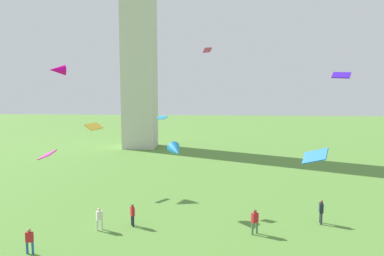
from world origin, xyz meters
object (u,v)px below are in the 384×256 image
Objects in this scene: kite_flying_5 at (47,155)px; kite_flying_6 at (341,75)px; kite_flying_3 at (315,156)px; person_1 at (30,240)px; kite_flying_1 at (57,70)px; kite_flying_2 at (176,151)px; kite_flying_0 at (207,50)px; person_0 at (132,214)px; kite_flying_4 at (94,126)px; person_2 at (321,210)px; person_4 at (255,220)px; kite_flying_7 at (162,117)px; person_3 at (99,218)px.

kite_flying_5 is 0.57× the size of kite_flying_6.
person_1 is at bearing -145.34° from kite_flying_3.
kite_flying_1 reaches higher than kite_flying_2.
kite_flying_6 is (21.81, 15.90, 5.01)m from kite_flying_5.
kite_flying_5 is (-9.09, -12.15, -7.11)m from kite_flying_0.
kite_flying_4 is (-6.06, 9.85, 5.42)m from person_0.
kite_flying_0 is at bearing -66.84° from person_0.
kite_flying_0 reaches higher than kite_flying_6.
kite_flying_4 is 0.97× the size of kite_flying_6.
kite_flying_5 reaches higher than person_1.
kite_flying_4 reaches higher than person_2.
kite_flying_2 is (-2.46, -3.05, -8.40)m from kite_flying_0.
kite_flying_1 reaches higher than person_1.
kite_flying_4 is at bearing -120.31° from kite_flying_0.
kite_flying_5 is at bearing 165.97° from person_4.
kite_flying_6 is 1.72× the size of kite_flying_7.
kite_flying_2 is 1.82× the size of kite_flying_5.
kite_flying_2 is (13.69, -9.13, -6.96)m from kite_flying_1.
person_3 is at bearing 93.64° from kite_flying_7.
kite_flying_7 is (-16.68, -4.26, -3.79)m from kite_flying_6.
person_4 is at bearing 160.14° from kite_flying_3.
kite_flying_4 is 15.63m from kite_flying_5.
kite_flying_1 reaches higher than person_2.
kite_flying_0 is 17.32m from kite_flying_1.
kite_flying_0 is (-8.85, 5.13, 12.50)m from person_2.
person_3 is at bearing 93.99° from kite_flying_5.
person_4 is at bearing 11.56° from kite_flying_0.
kite_flying_0 is 15.11m from kite_flying_3.
kite_flying_4 is 1.67× the size of kite_flying_7.
kite_flying_2 is at bearing 109.67° from person_4.
kite_flying_2 is at bearing -94.38° from person_2.
kite_flying_0 is 16.76m from kite_flying_5.
person_0 is at bearing 4.34° from kite_flying_1.
kite_flying_7 reaches higher than person_2.
kite_flying_3 reaches higher than kite_flying_5.
person_2 is 20.01m from kite_flying_5.
person_4 is 1.64× the size of kite_flying_5.
kite_flying_0 is at bearing -131.43° from person_1.
person_3 is 15.74m from kite_flying_3.
person_3 is at bearing -125.99° from kite_flying_6.
person_2 is 22.59m from kite_flying_4.
person_1 is at bearing -176.43° from kite_flying_5.
kite_flying_0 is 0.68× the size of kite_flying_3.
person_0 is at bearing -168.36° from kite_flying_3.
kite_flying_4 is at bearing 4.06° from person_0.
kite_flying_3 is at bearing 126.35° from person_3.
person_0 is at bearing -125.31° from kite_flying_6.
person_1 is 1.54× the size of kite_flying_0.
kite_flying_1 is 29.34m from kite_flying_3.
kite_flying_3 is 1.43× the size of kite_flying_5.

